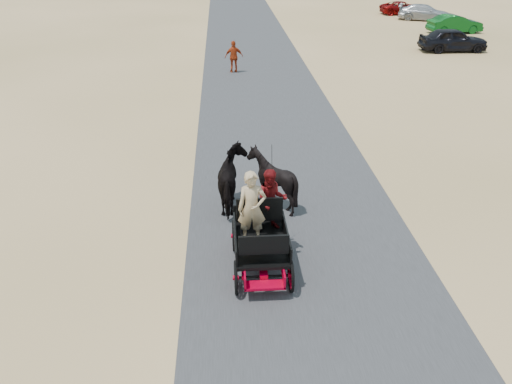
{
  "coord_description": "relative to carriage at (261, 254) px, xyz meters",
  "views": [
    {
      "loc": [
        -1.95,
        -10.99,
        7.35
      ],
      "look_at": [
        -1.17,
        0.38,
        1.2
      ],
      "focal_mm": 35.0,
      "sensor_mm": 36.0,
      "label": 1
    }
  ],
  "objects": [
    {
      "name": "car_d",
      "position": [
        15.88,
        37.3,
        0.2
      ],
      "size": [
        4.07,
        1.99,
        1.11
      ],
      "primitive_type": "imported",
      "rotation": [
        0.0,
        0.0,
        1.61
      ],
      "color": "maroon",
      "rests_on": "ground"
    },
    {
      "name": "ground",
      "position": [
        1.17,
        1.22,
        -0.36
      ],
      "size": [
        140.0,
        140.0,
        0.0
      ],
      "primitive_type": "plane",
      "color": "tan"
    },
    {
      "name": "pedestrian",
      "position": [
        -0.1,
        18.02,
        0.5
      ],
      "size": [
        1.05,
        0.53,
        1.73
      ],
      "primitive_type": "imported",
      "rotation": [
        0.0,
        0.0,
        3.25
      ],
      "color": "#A63312",
      "rests_on": "ground"
    },
    {
      "name": "horse_right",
      "position": [
        0.55,
        3.0,
        0.49
      ],
      "size": [
        1.37,
        1.54,
        1.7
      ],
      "primitive_type": "imported",
      "rotation": [
        0.0,
        0.0,
        3.14
      ],
      "color": "black",
      "rests_on": "ground"
    },
    {
      "name": "road",
      "position": [
        1.17,
        1.22,
        -0.35
      ],
      "size": [
        6.0,
        140.0,
        0.01
      ],
      "primitive_type": "cube",
      "color": "#38383A",
      "rests_on": "ground"
    },
    {
      "name": "driver_man",
      "position": [
        -0.2,
        0.05,
        1.26
      ],
      "size": [
        0.66,
        0.43,
        1.8
      ],
      "primitive_type": "imported",
      "color": "tan",
      "rests_on": "carriage"
    },
    {
      "name": "car_c",
      "position": [
        16.7,
        33.98,
        0.28
      ],
      "size": [
        4.75,
        3.33,
        1.28
      ],
      "primitive_type": "imported",
      "rotation": [
        0.0,
        0.0,
        1.18
      ],
      "color": "#B2B2B7",
      "rests_on": "ground"
    },
    {
      "name": "car_a",
      "position": [
        14.21,
        22.31,
        0.37
      ],
      "size": [
        4.3,
        1.79,
        1.46
      ],
      "primitive_type": "imported",
      "rotation": [
        0.0,
        0.0,
        1.55
      ],
      "color": "black",
      "rests_on": "ground"
    },
    {
      "name": "horse_left",
      "position": [
        -0.55,
        3.0,
        0.49
      ],
      "size": [
        0.91,
        2.01,
        1.7
      ],
      "primitive_type": "imported",
      "rotation": [
        0.0,
        0.0,
        3.14
      ],
      "color": "black",
      "rests_on": "ground"
    },
    {
      "name": "carriage",
      "position": [
        0.0,
        0.0,
        0.0
      ],
      "size": [
        1.3,
        2.4,
        0.72
      ],
      "primitive_type": null,
      "color": "black",
      "rests_on": "ground"
    },
    {
      "name": "car_b",
      "position": [
        16.89,
        28.24,
        0.31
      ],
      "size": [
        4.17,
        1.84,
        1.33
      ],
      "primitive_type": "imported",
      "rotation": [
        0.0,
        0.0,
        1.68
      ],
      "color": "#0C4C19",
      "rests_on": "ground"
    },
    {
      "name": "passenger_woman",
      "position": [
        0.3,
        0.6,
        1.15
      ],
      "size": [
        0.77,
        0.6,
        1.58
      ],
      "primitive_type": "imported",
      "color": "#660C0F",
      "rests_on": "carriage"
    }
  ]
}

